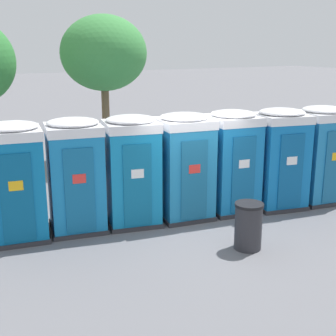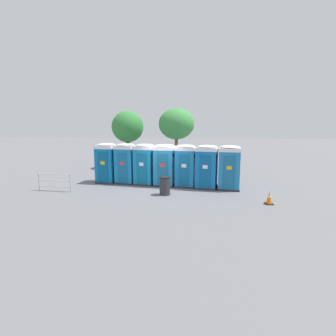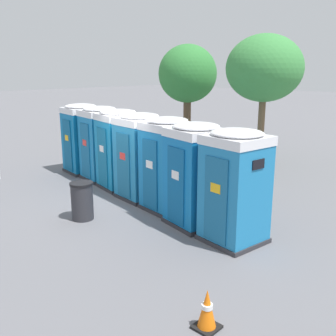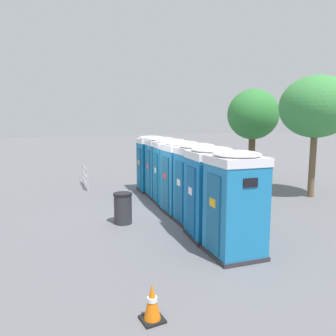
{
  "view_description": "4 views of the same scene",
  "coord_description": "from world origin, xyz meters",
  "px_view_note": "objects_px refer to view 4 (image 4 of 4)",
  "views": [
    {
      "loc": [
        -5.4,
        -8.69,
        4.08
      ],
      "look_at": [
        -0.31,
        0.61,
        1.26
      ],
      "focal_mm": 50.0,
      "sensor_mm": 36.0,
      "label": 1
    },
    {
      "loc": [
        1.55,
        -15.18,
        3.67
      ],
      "look_at": [
        0.3,
        0.51,
        1.09
      ],
      "focal_mm": 28.0,
      "sensor_mm": 36.0,
      "label": 2
    },
    {
      "loc": [
        8.43,
        -7.07,
        3.76
      ],
      "look_at": [
        1.46,
        0.31,
        1.19
      ],
      "focal_mm": 42.0,
      "sensor_mm": 36.0,
      "label": 3
    },
    {
      "loc": [
        9.82,
        -5.0,
        3.22
      ],
      "look_at": [
        -1.38,
        0.8,
        1.38
      ],
      "focal_mm": 35.0,
      "sensor_mm": 36.0,
      "label": 4
    }
  ],
  "objects_px": {
    "portapotty_3": "(181,177)",
    "trash_can": "(123,208)",
    "street_tree_0": "(253,115)",
    "traffic_cone": "(152,303)",
    "portapotty_5": "(211,192)",
    "portapotty_1": "(161,167)",
    "portapotty_4": "(196,183)",
    "street_tree_1": "(316,107)",
    "portapotty_0": "(151,163)",
    "portapotty_2": "(170,171)",
    "portapotty_6": "(235,203)",
    "event_barrier": "(85,176)"
  },
  "relations": [
    {
      "from": "portapotty_1",
      "to": "portapotty_2",
      "type": "distance_m",
      "value": 1.28
    },
    {
      "from": "portapotty_0",
      "to": "trash_can",
      "type": "distance_m",
      "value": 4.96
    },
    {
      "from": "traffic_cone",
      "to": "portapotty_6",
      "type": "bearing_deg",
      "value": 117.46
    },
    {
      "from": "street_tree_0",
      "to": "traffic_cone",
      "type": "distance_m",
      "value": 13.86
    },
    {
      "from": "street_tree_0",
      "to": "traffic_cone",
      "type": "relative_size",
      "value": 7.6
    },
    {
      "from": "portapotty_3",
      "to": "portapotty_5",
      "type": "relative_size",
      "value": 1.0
    },
    {
      "from": "portapotty_5",
      "to": "trash_can",
      "type": "bearing_deg",
      "value": -143.14
    },
    {
      "from": "street_tree_0",
      "to": "event_barrier",
      "type": "relative_size",
      "value": 2.38
    },
    {
      "from": "portapotty_4",
      "to": "portapotty_5",
      "type": "distance_m",
      "value": 1.28
    },
    {
      "from": "portapotty_2",
      "to": "portapotty_3",
      "type": "distance_m",
      "value": 1.28
    },
    {
      "from": "event_barrier",
      "to": "portapotty_3",
      "type": "bearing_deg",
      "value": 17.46
    },
    {
      "from": "street_tree_0",
      "to": "event_barrier",
      "type": "bearing_deg",
      "value": -105.15
    },
    {
      "from": "portapotty_5",
      "to": "traffic_cone",
      "type": "bearing_deg",
      "value": -47.8
    },
    {
      "from": "portapotty_4",
      "to": "street_tree_1",
      "type": "xyz_separation_m",
      "value": [
        -0.85,
        6.28,
        2.48
      ]
    },
    {
      "from": "portapotty_0",
      "to": "portapotty_5",
      "type": "bearing_deg",
      "value": -9.82
    },
    {
      "from": "portapotty_3",
      "to": "trash_can",
      "type": "xyz_separation_m",
      "value": [
        0.21,
        -2.21,
        -0.79
      ]
    },
    {
      "from": "portapotty_1",
      "to": "portapotty_2",
      "type": "height_order",
      "value": "same"
    },
    {
      "from": "street_tree_0",
      "to": "traffic_cone",
      "type": "bearing_deg",
      "value": -48.02
    },
    {
      "from": "event_barrier",
      "to": "portapotty_4",
      "type": "bearing_deg",
      "value": 13.34
    },
    {
      "from": "portapotty_5",
      "to": "street_tree_1",
      "type": "relative_size",
      "value": 0.5
    },
    {
      "from": "portapotty_3",
      "to": "street_tree_0",
      "type": "relative_size",
      "value": 0.52
    },
    {
      "from": "portapotty_0",
      "to": "trash_can",
      "type": "bearing_deg",
      "value": -35.08
    },
    {
      "from": "portapotty_3",
      "to": "trash_can",
      "type": "distance_m",
      "value": 2.36
    },
    {
      "from": "portapotty_4",
      "to": "portapotty_5",
      "type": "bearing_deg",
      "value": -14.54
    },
    {
      "from": "street_tree_0",
      "to": "street_tree_1",
      "type": "relative_size",
      "value": 0.96
    },
    {
      "from": "portapotty_6",
      "to": "street_tree_1",
      "type": "xyz_separation_m",
      "value": [
        -3.36,
        6.79,
        2.48
      ]
    },
    {
      "from": "portapotty_0",
      "to": "trash_can",
      "type": "xyz_separation_m",
      "value": [
        4.01,
        -2.81,
        -0.79
      ]
    },
    {
      "from": "street_tree_1",
      "to": "event_barrier",
      "type": "relative_size",
      "value": 2.47
    },
    {
      "from": "portapotty_0",
      "to": "portapotty_4",
      "type": "relative_size",
      "value": 1.0
    },
    {
      "from": "portapotty_1",
      "to": "portapotty_4",
      "type": "xyz_separation_m",
      "value": [
        3.78,
        -0.65,
        0.0
      ]
    },
    {
      "from": "portapotty_2",
      "to": "portapotty_6",
      "type": "relative_size",
      "value": 1.0
    },
    {
      "from": "portapotty_6",
      "to": "street_tree_0",
      "type": "distance_m",
      "value": 10.66
    },
    {
      "from": "portapotty_4",
      "to": "street_tree_0",
      "type": "height_order",
      "value": "street_tree_0"
    },
    {
      "from": "portapotty_0",
      "to": "event_barrier",
      "type": "xyz_separation_m",
      "value": [
        -2.26,
        -2.5,
        -0.72
      ]
    },
    {
      "from": "portapotty_3",
      "to": "street_tree_0",
      "type": "distance_m",
      "value": 7.85
    },
    {
      "from": "trash_can",
      "to": "event_barrier",
      "type": "bearing_deg",
      "value": 177.18
    },
    {
      "from": "portapotty_1",
      "to": "portapotty_2",
      "type": "xyz_separation_m",
      "value": [
        1.26,
        -0.23,
        0.0
      ]
    },
    {
      "from": "portapotty_3",
      "to": "portapotty_5",
      "type": "xyz_separation_m",
      "value": [
        2.51,
        -0.49,
        -0.0
      ]
    },
    {
      "from": "portapotty_0",
      "to": "street_tree_0",
      "type": "distance_m",
      "value": 6.32
    },
    {
      "from": "event_barrier",
      "to": "portapotty_2",
      "type": "bearing_deg",
      "value": 24.15
    },
    {
      "from": "portapotty_3",
      "to": "portapotty_4",
      "type": "bearing_deg",
      "value": -7.5
    },
    {
      "from": "portapotty_2",
      "to": "event_barrier",
      "type": "height_order",
      "value": "portapotty_2"
    },
    {
      "from": "portapotty_1",
      "to": "street_tree_1",
      "type": "height_order",
      "value": "street_tree_1"
    },
    {
      "from": "portapotty_2",
      "to": "portapotty_6",
      "type": "height_order",
      "value": "same"
    },
    {
      "from": "portapotty_4",
      "to": "street_tree_1",
      "type": "height_order",
      "value": "street_tree_1"
    },
    {
      "from": "portapotty_3",
      "to": "portapotty_6",
      "type": "relative_size",
      "value": 1.0
    },
    {
      "from": "portapotty_2",
      "to": "portapotty_3",
      "type": "height_order",
      "value": "same"
    },
    {
      "from": "portapotty_4",
      "to": "street_tree_1",
      "type": "bearing_deg",
      "value": 97.7
    },
    {
      "from": "street_tree_0",
      "to": "street_tree_1",
      "type": "distance_m",
      "value": 4.22
    },
    {
      "from": "portapotty_1",
      "to": "street_tree_0",
      "type": "bearing_deg",
      "value": 101.74
    }
  ]
}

